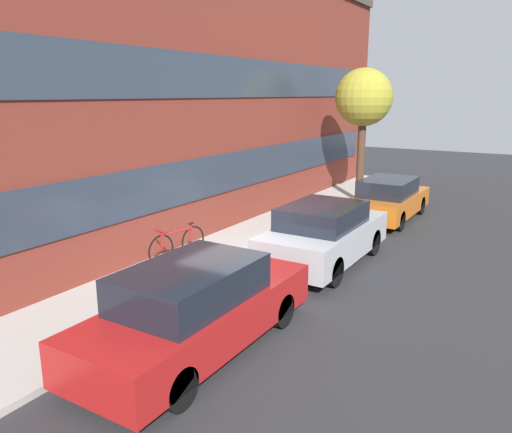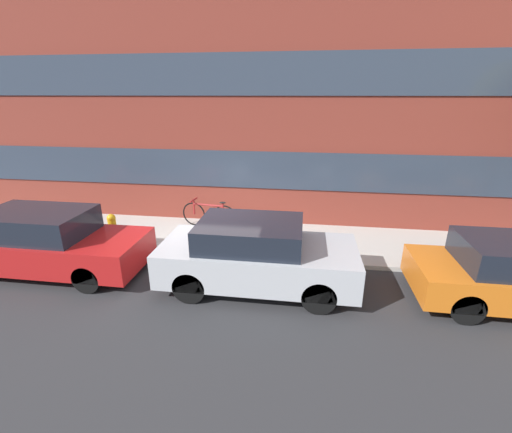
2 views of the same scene
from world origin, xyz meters
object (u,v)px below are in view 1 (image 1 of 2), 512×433
object	(u,v)px
street_tree	(364,99)
parked_car_orange	(388,199)
fire_hydrant	(146,288)
parked_car_red	(197,308)
parked_car_silver	(324,234)
bicycle	(177,243)

from	to	relation	value
street_tree	parked_car_orange	bearing A→B (deg)	-137.97
fire_hydrant	parked_car_orange	bearing A→B (deg)	-10.25
parked_car_red	fire_hydrant	distance (m)	1.80
fire_hydrant	street_tree	world-z (taller)	street_tree
parked_car_red	street_tree	distance (m)	12.16
parked_car_silver	bicycle	size ratio (longest dim) A/B	2.36
fire_hydrant	street_tree	size ratio (longest dim) A/B	0.15
parked_car_silver	street_tree	world-z (taller)	street_tree
parked_car_orange	parked_car_red	bearing A→B (deg)	180.00
parked_car_silver	bicycle	world-z (taller)	parked_car_silver
fire_hydrant	street_tree	xyz separation A→B (m)	(11.03, -0.05, 3.27)
parked_car_orange	bicycle	world-z (taller)	parked_car_orange
parked_car_red	street_tree	size ratio (longest dim) A/B	0.94
parked_car_orange	bicycle	size ratio (longest dim) A/B	2.33
parked_car_silver	parked_car_red	bearing A→B (deg)	-180.00
bicycle	fire_hydrant	bearing A→B (deg)	36.07
parked_car_silver	street_tree	xyz separation A→B (m)	(6.85, 1.62, 3.01)
fire_hydrant	bicycle	world-z (taller)	bicycle
bicycle	street_tree	xyz separation A→B (m)	(8.68, -1.29, 3.22)
parked_car_silver	bicycle	bearing A→B (deg)	122.14
parked_car_red	parked_car_silver	distance (m)	4.81
fire_hydrant	parked_car_silver	bearing A→B (deg)	-21.76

